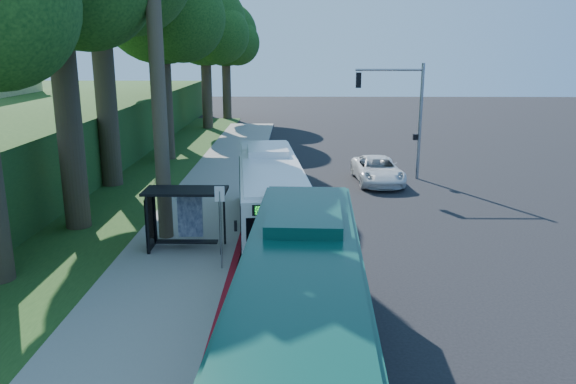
{
  "coord_description": "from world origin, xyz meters",
  "views": [
    {
      "loc": [
        -2.75,
        -23.98,
        7.87
      ],
      "look_at": [
        -3.08,
        1.0,
        1.43
      ],
      "focal_mm": 35.0,
      "sensor_mm": 36.0,
      "label": 1
    }
  ],
  "objects_px": {
    "teal_bus": "(302,318)",
    "pickup": "(378,170)",
    "white_bus": "(270,197)",
    "bus_shelter": "(180,207)"
  },
  "relations": [
    {
      "from": "bus_shelter",
      "to": "teal_bus",
      "type": "height_order",
      "value": "teal_bus"
    },
    {
      "from": "white_bus",
      "to": "pickup",
      "type": "xyz_separation_m",
      "value": [
        5.99,
        9.85,
        -0.96
      ]
    },
    {
      "from": "bus_shelter",
      "to": "teal_bus",
      "type": "distance_m",
      "value": 10.45
    },
    {
      "from": "pickup",
      "to": "white_bus",
      "type": "bearing_deg",
      "value": -124.1
    },
    {
      "from": "bus_shelter",
      "to": "white_bus",
      "type": "height_order",
      "value": "white_bus"
    },
    {
      "from": "white_bus",
      "to": "pickup",
      "type": "relative_size",
      "value": 2.17
    },
    {
      "from": "teal_bus",
      "to": "pickup",
      "type": "relative_size",
      "value": 2.31
    },
    {
      "from": "bus_shelter",
      "to": "pickup",
      "type": "xyz_separation_m",
      "value": [
        9.44,
        11.75,
        -1.03
      ]
    },
    {
      "from": "bus_shelter",
      "to": "white_bus",
      "type": "distance_m",
      "value": 3.93
    },
    {
      "from": "teal_bus",
      "to": "pickup",
      "type": "height_order",
      "value": "teal_bus"
    }
  ]
}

